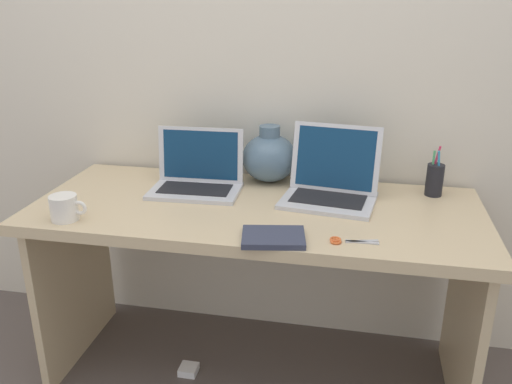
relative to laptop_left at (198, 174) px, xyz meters
name	(u,v)px	position (x,y,z in m)	size (l,w,h in m)	color
ground_plane	(256,371)	(0.25, -0.12, -0.78)	(6.00, 6.00, 0.00)	#564C47
back_wall	(275,53)	(0.25, 0.25, 0.42)	(4.40, 0.04, 2.40)	beige
desk	(256,243)	(0.25, -0.12, -0.21)	(1.57, 0.66, 0.72)	#D1B78C
laptop_left	(198,174)	(0.00, 0.00, 0.00)	(0.34, 0.23, 0.22)	silver
laptop_right	(332,180)	(0.50, 0.00, 0.01)	(0.35, 0.30, 0.26)	silver
green_vase	(269,157)	(0.25, 0.15, 0.04)	(0.21, 0.21, 0.22)	slate
notebook_stack	(273,237)	(0.36, -0.39, -0.05)	(0.19, 0.14, 0.02)	#33384C
coffee_mug	(65,208)	(-0.34, -0.37, -0.02)	(0.13, 0.09, 0.08)	white
pen_cup	(435,179)	(0.87, 0.11, 0.00)	(0.06, 0.06, 0.18)	black
scissors	(345,241)	(0.57, -0.36, -0.06)	(0.15, 0.06, 0.01)	#B7B7BC
power_brick	(189,370)	(-0.01, -0.18, -0.76)	(0.07, 0.07, 0.03)	white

